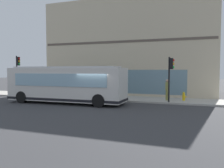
{
  "coord_description": "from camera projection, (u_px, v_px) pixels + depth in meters",
  "views": [
    {
      "loc": [
        -16.63,
        -7.4,
        2.78
      ],
      "look_at": [
        1.72,
        -0.6,
        1.61
      ],
      "focal_mm": 37.51,
      "sensor_mm": 36.0,
      "label": 1
    }
  ],
  "objects": [
    {
      "name": "pedestrian_near_hydrant",
      "position": [
        78.0,
        87.0,
        22.58
      ],
      "size": [
        0.32,
        0.32,
        1.71
      ],
      "color": "gold",
      "rests_on": "sidewalk_curb"
    },
    {
      "name": "ground",
      "position": [
        97.0,
        106.0,
        18.29
      ],
      "size": [
        120.0,
        120.0,
        0.0
      ],
      "primitive_type": "plane",
      "color": "#38383A"
    },
    {
      "name": "pedestrian_walking_along_curb",
      "position": [
        86.0,
        86.0,
        23.6
      ],
      "size": [
        0.32,
        0.32,
        1.83
      ],
      "color": "silver",
      "rests_on": "sidewalk_curb"
    },
    {
      "name": "traffic_light_down_block",
      "position": [
        18.0,
        68.0,
        24.52
      ],
      "size": [
        0.32,
        0.49,
        4.1
      ],
      "color": "black",
      "rests_on": "sidewalk_curb"
    },
    {
      "name": "traffic_light_near_corner",
      "position": [
        171.0,
        71.0,
        19.09
      ],
      "size": [
        0.32,
        0.49,
        3.69
      ],
      "color": "black",
      "rests_on": "sidewalk_curb"
    },
    {
      "name": "building_corner",
      "position": [
        134.0,
        50.0,
        28.08
      ],
      "size": [
        9.14,
        18.33,
        10.31
      ],
      "color": "beige",
      "rests_on": "ground"
    },
    {
      "name": "pedestrian_near_building_entrance",
      "position": [
        167.0,
        88.0,
        20.18
      ],
      "size": [
        0.32,
        0.32,
        1.83
      ],
      "color": "#99994C",
      "rests_on": "sidewalk_curb"
    },
    {
      "name": "sidewalk_curb",
      "position": [
        116.0,
        98.0,
        22.43
      ],
      "size": [
        3.64,
        40.0,
        0.15
      ],
      "primitive_type": "cube",
      "color": "#B2ADA3",
      "rests_on": "ground"
    },
    {
      "name": "newspaper_vending_box",
      "position": [
        58.0,
        90.0,
        25.5
      ],
      "size": [
        0.44,
        0.42,
        0.9
      ],
      "color": "#263F99",
      "rests_on": "sidewalk_curb"
    },
    {
      "name": "fire_hydrant",
      "position": [
        184.0,
        96.0,
        20.11
      ],
      "size": [
        0.35,
        0.35,
        0.74
      ],
      "color": "yellow",
      "rests_on": "sidewalk_curb"
    },
    {
      "name": "city_bus_nearside",
      "position": [
        66.0,
        85.0,
        19.53
      ],
      "size": [
        2.76,
        10.09,
        3.07
      ],
      "color": "silver",
      "rests_on": "ground"
    }
  ]
}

